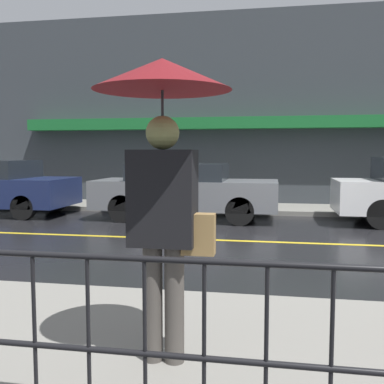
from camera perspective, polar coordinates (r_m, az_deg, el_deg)
ground_plane at (r=8.71m, az=13.24°, el=-6.32°), size 80.00×80.00×0.00m
sidewalk_near at (r=3.87m, az=17.43°, el=-20.04°), size 28.00×2.80×0.13m
sidewalk_far at (r=13.28m, az=12.19°, el=-2.15°), size 28.00×1.97×0.13m
lane_marking at (r=8.71m, az=13.24°, el=-6.29°), size 25.20×0.12×0.01m
building_storefront at (r=14.35m, az=12.26°, el=10.14°), size 28.00×0.85×6.06m
railing_foreground at (r=2.56m, az=21.22°, el=-16.82°), size 12.00×0.04×1.00m
pedestrian at (r=3.26m, az=-3.66°, el=7.25°), size 1.00×1.00×2.23m
car_grey at (r=11.41m, az=-0.99°, el=0.24°), size 4.61×1.76×1.41m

